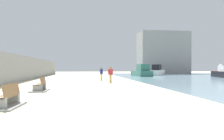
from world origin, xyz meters
TOP-DOWN VIEW (x-y plane):
  - ground_plane at (0.00, 18.00)m, footprint 120.00×120.00m
  - seawall at (-7.50, 18.00)m, footprint 0.80×64.00m
  - bench_near at (-3.31, 2.04)m, footprint 1.22×2.16m
  - bench_far at (-3.14, 8.30)m, footprint 1.10×2.10m
  - person_walking at (2.61, 15.28)m, footprint 0.52×0.25m
  - person_standing at (1.96, 18.95)m, footprint 0.34×0.45m
  - boat_far_right at (26.22, 32.02)m, footprint 4.11×7.00m
  - boat_far_left at (10.44, 32.24)m, footprint 2.58×6.56m
  - boat_distant at (22.07, 25.74)m, footprint 3.09×6.39m
  - boat_mid_bay at (14.96, 36.76)m, footprint 5.16×7.30m
  - harbor_building at (19.55, 46.00)m, footprint 12.00×6.00m

SIDE VIEW (x-z plane):
  - ground_plane at x=0.00m, z-range 0.00..0.00m
  - bench_near at x=-3.31m, z-range -0.26..0.72m
  - bench_far at x=-3.14m, z-range -0.26..0.72m
  - boat_distant at x=22.07m, z-range -0.20..1.65m
  - boat_far_right at x=26.22m, z-range -0.27..1.93m
  - boat_mid_bay at x=14.96m, z-range -0.25..1.92m
  - boat_far_left at x=10.44m, z-range -2.20..3.88m
  - person_standing at x=1.96m, z-range 0.14..1.83m
  - person_walking at x=2.61m, z-range 0.15..1.87m
  - seawall at x=-7.50m, z-range 0.00..3.00m
  - harbor_building at x=19.55m, z-range 0.00..10.35m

